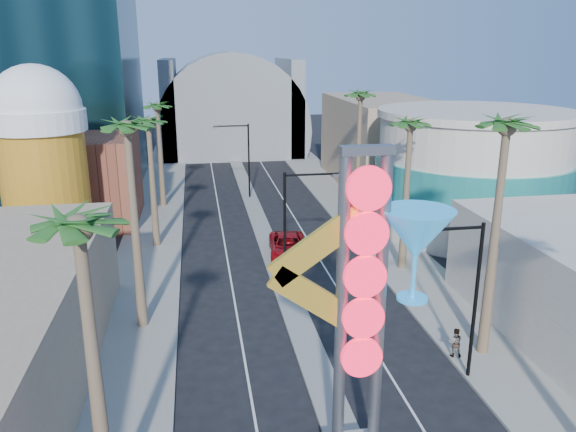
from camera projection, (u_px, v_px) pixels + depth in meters
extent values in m
cube|color=gray|center=(154.00, 227.00, 50.50)|extent=(5.00, 100.00, 0.15)
cube|color=gray|center=(358.00, 217.00, 53.48)|extent=(5.00, 100.00, 0.15)
cube|color=gray|center=(256.00, 213.00, 54.82)|extent=(1.60, 84.00, 0.15)
cube|color=brown|center=(81.00, 180.00, 51.18)|extent=(10.00, 10.00, 8.00)
cube|color=tan|center=(382.00, 142.00, 65.35)|extent=(10.00, 20.00, 10.00)
cylinder|color=#B96E18|center=(47.00, 191.00, 43.18)|extent=(6.40, 6.40, 10.00)
cylinder|color=white|center=(37.00, 120.00, 41.62)|extent=(7.00, 7.00, 1.60)
sphere|color=white|center=(36.00, 110.00, 41.39)|extent=(6.60, 6.60, 6.60)
cylinder|color=beige|center=(471.00, 175.00, 48.67)|extent=(16.00, 16.00, 10.00)
cylinder|color=teal|center=(471.00, 175.00, 48.67)|extent=(16.60, 16.60, 3.00)
cylinder|color=beige|center=(477.00, 113.00, 47.14)|extent=(16.60, 16.60, 0.60)
cylinder|color=slate|center=(231.00, 126.00, 85.81)|extent=(22.00, 16.00, 22.00)
cube|color=slate|center=(170.00, 108.00, 83.53)|extent=(2.00, 16.00, 14.00)
cube|color=slate|center=(289.00, 106.00, 86.35)|extent=(2.00, 16.00, 14.00)
cylinder|color=slate|center=(341.00, 316.00, 19.80)|extent=(0.44, 0.44, 12.00)
cylinder|color=slate|center=(379.00, 313.00, 20.02)|extent=(0.44, 0.44, 12.00)
cube|color=slate|center=(367.00, 150.00, 18.21)|extent=(1.80, 0.50, 0.30)
cylinder|color=red|center=(369.00, 189.00, 18.22)|extent=(1.50, 0.25, 1.50)
cylinder|color=red|center=(367.00, 234.00, 18.67)|extent=(1.50, 0.25, 1.50)
cylinder|color=red|center=(365.00, 277.00, 19.11)|extent=(1.50, 0.25, 1.50)
cylinder|color=red|center=(363.00, 318.00, 19.56)|extent=(1.50, 0.25, 1.50)
cylinder|color=red|center=(362.00, 357.00, 20.01)|extent=(1.50, 0.25, 1.50)
cube|color=yellow|center=(317.00, 246.00, 18.88)|extent=(3.47, 0.25, 2.80)
cube|color=yellow|center=(317.00, 300.00, 19.45)|extent=(3.47, 0.25, 2.80)
cone|color=#238ACB|center=(417.00, 235.00, 19.37)|extent=(2.60, 2.60, 1.80)
cylinder|color=#238ACB|center=(414.00, 277.00, 19.83)|extent=(0.16, 0.16, 1.60)
cylinder|color=#238ACB|center=(412.00, 298.00, 20.06)|extent=(1.10, 1.10, 0.12)
cylinder|color=black|center=(285.00, 232.00, 36.69)|extent=(0.18, 0.18, 8.00)
cube|color=black|center=(312.00, 174.00, 35.87)|extent=(3.60, 0.12, 0.12)
cube|color=slate|center=(337.00, 175.00, 36.15)|extent=(0.60, 0.25, 0.18)
cylinder|color=black|center=(249.00, 162.00, 59.36)|extent=(0.18, 0.18, 8.00)
cube|color=black|center=(231.00, 126.00, 57.98)|extent=(3.60, 0.12, 0.12)
cube|color=slate|center=(215.00, 127.00, 57.76)|extent=(0.60, 0.25, 0.18)
cylinder|color=black|center=(475.00, 304.00, 26.48)|extent=(0.18, 0.18, 8.00)
cube|color=black|center=(450.00, 229.00, 25.13)|extent=(3.24, 0.12, 0.12)
cube|color=slate|center=(419.00, 233.00, 24.93)|extent=(0.60, 0.25, 0.18)
cylinder|color=brown|center=(96.00, 385.00, 17.91)|extent=(0.40, 0.40, 10.50)
sphere|color=#234E1A|center=(78.00, 229.00, 16.40)|extent=(2.40, 2.40, 2.40)
cylinder|color=brown|center=(136.00, 233.00, 30.99)|extent=(0.40, 0.40, 11.50)
sphere|color=#234E1A|center=(127.00, 129.00, 29.33)|extent=(2.40, 2.40, 2.40)
cylinder|color=brown|center=(153.00, 187.00, 44.43)|extent=(0.40, 0.40, 10.00)
sphere|color=#234E1A|center=(148.00, 124.00, 42.99)|extent=(2.40, 2.40, 2.40)
cylinder|color=brown|center=(161.00, 159.00, 55.77)|extent=(0.40, 0.40, 10.00)
sphere|color=#234E1A|center=(157.00, 108.00, 54.33)|extent=(2.40, 2.40, 2.40)
cylinder|color=brown|center=(494.00, 247.00, 28.07)|extent=(0.40, 0.40, 12.00)
sphere|color=#234E1A|center=(507.00, 127.00, 26.34)|extent=(2.40, 2.40, 2.40)
cylinder|color=brown|center=(406.00, 200.00, 39.63)|extent=(0.40, 0.40, 10.50)
sphere|color=#234E1A|center=(411.00, 126.00, 38.11)|extent=(2.40, 2.40, 2.40)
cylinder|color=brown|center=(358.00, 161.00, 50.82)|extent=(0.40, 0.40, 11.50)
sphere|color=#234E1A|center=(361.00, 96.00, 49.16)|extent=(2.40, 2.40, 2.40)
imported|color=#AB0D13|center=(288.00, 246.00, 43.42)|extent=(3.36, 6.27, 1.67)
imported|color=gray|center=(455.00, 342.00, 29.06)|extent=(0.89, 0.77, 1.57)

